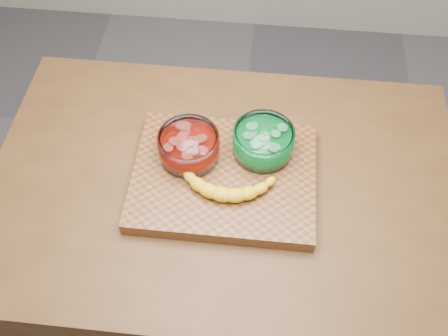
# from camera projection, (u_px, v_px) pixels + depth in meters

# --- Properties ---
(ground) EXTENTS (3.50, 3.50, 0.00)m
(ground) POSITION_uv_depth(u_px,v_px,m) (224.00, 306.00, 2.00)
(ground) COLOR #56565B
(ground) RESTS_ON ground
(counter) EXTENTS (1.20, 0.80, 0.90)m
(counter) POSITION_uv_depth(u_px,v_px,m) (224.00, 258.00, 1.63)
(counter) COLOR #4E3117
(counter) RESTS_ON ground
(cutting_board) EXTENTS (0.45, 0.35, 0.04)m
(cutting_board) POSITION_uv_depth(u_px,v_px,m) (224.00, 177.00, 1.24)
(cutting_board) COLOR brown
(cutting_board) RESTS_ON counter
(bowl_red) EXTENTS (0.15, 0.15, 0.07)m
(bowl_red) POSITION_uv_depth(u_px,v_px,m) (189.00, 146.00, 1.23)
(bowl_red) COLOR white
(bowl_red) RESTS_ON cutting_board
(bowl_green) EXTENTS (0.15, 0.15, 0.07)m
(bowl_green) POSITION_uv_depth(u_px,v_px,m) (263.00, 142.00, 1.24)
(bowl_green) COLOR white
(bowl_green) RESTS_ON cutting_board
(banana) EXTENTS (0.27, 0.13, 0.04)m
(banana) POSITION_uv_depth(u_px,v_px,m) (226.00, 182.00, 1.19)
(banana) COLOR gold
(banana) RESTS_ON cutting_board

